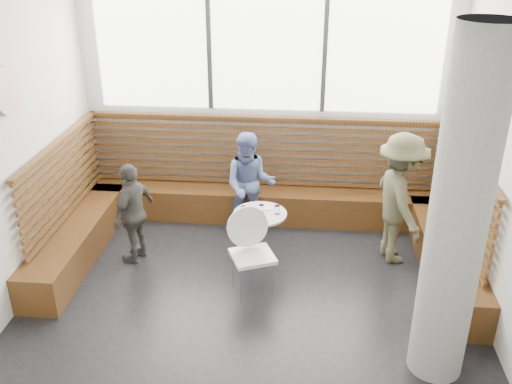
# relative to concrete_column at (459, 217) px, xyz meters

# --- Properties ---
(room) EXTENTS (5.00, 5.00, 3.20)m
(room) POSITION_rel_concrete_column_xyz_m (-1.85, 0.60, 0.00)
(room) COLOR silver
(room) RESTS_ON ground
(booth) EXTENTS (5.00, 2.50, 1.44)m
(booth) POSITION_rel_concrete_column_xyz_m (-1.85, 2.37, -1.19)
(booth) COLOR #482B12
(booth) RESTS_ON ground
(concrete_column) EXTENTS (0.50, 0.50, 3.20)m
(concrete_column) POSITION_rel_concrete_column_xyz_m (0.00, 0.00, 0.00)
(concrete_column) COLOR gray
(concrete_column) RESTS_ON ground
(wall_art) EXTENTS (0.03, 0.50, 0.50)m
(wall_art) POSITION_rel_concrete_column_xyz_m (-4.31, 1.00, 0.70)
(wall_art) COLOR white
(wall_art) RESTS_ON room
(cafe_table) EXTENTS (0.65, 0.65, 0.67)m
(cafe_table) POSITION_rel_concrete_column_xyz_m (-1.81, 1.73, -1.12)
(cafe_table) COLOR silver
(cafe_table) RESTS_ON ground
(cafe_chair) EXTENTS (0.47, 0.46, 0.99)m
(cafe_chair) POSITION_rel_concrete_column_xyz_m (-1.83, 1.10, -1.02)
(cafe_chair) COLOR white
(cafe_chair) RESTS_ON ground
(adult_man) EXTENTS (0.83, 1.17, 1.64)m
(adult_man) POSITION_rel_concrete_column_xyz_m (-0.15, 1.94, -0.78)
(adult_man) COLOR #504F35
(adult_man) RESTS_ON ground
(child_back) EXTENTS (0.70, 0.56, 1.41)m
(child_back) POSITION_rel_concrete_column_xyz_m (-2.01, 2.44, -0.89)
(child_back) COLOR #5D6CA2
(child_back) RESTS_ON ground
(child_left) EXTENTS (0.53, 0.81, 1.28)m
(child_left) POSITION_rel_concrete_column_xyz_m (-3.35, 1.64, -0.96)
(child_left) COLOR #4A4943
(child_left) RESTS_ON ground
(plate_near) EXTENTS (0.21, 0.21, 0.01)m
(plate_near) POSITION_rel_concrete_column_xyz_m (-1.90, 1.80, -0.93)
(plate_near) COLOR white
(plate_near) RESTS_ON cafe_table
(plate_far) EXTENTS (0.18, 0.18, 0.01)m
(plate_far) POSITION_rel_concrete_column_xyz_m (-1.73, 1.88, -0.93)
(plate_far) COLOR white
(plate_far) RESTS_ON cafe_table
(glass_left) EXTENTS (0.08, 0.08, 0.12)m
(glass_left) POSITION_rel_concrete_column_xyz_m (-2.00, 1.64, -0.88)
(glass_left) COLOR white
(glass_left) RESTS_ON cafe_table
(glass_mid) EXTENTS (0.07, 0.07, 0.11)m
(glass_mid) POSITION_rel_concrete_column_xyz_m (-1.80, 1.72, -0.88)
(glass_mid) COLOR white
(glass_mid) RESTS_ON cafe_table
(glass_right) EXTENTS (0.07, 0.07, 0.11)m
(glass_right) POSITION_rel_concrete_column_xyz_m (-1.61, 1.72, -0.88)
(glass_right) COLOR white
(glass_right) RESTS_ON cafe_table
(menu_card) EXTENTS (0.20, 0.15, 0.00)m
(menu_card) POSITION_rel_concrete_column_xyz_m (-1.71, 1.56, -0.93)
(menu_card) COLOR #A5C64C
(menu_card) RESTS_ON cafe_table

